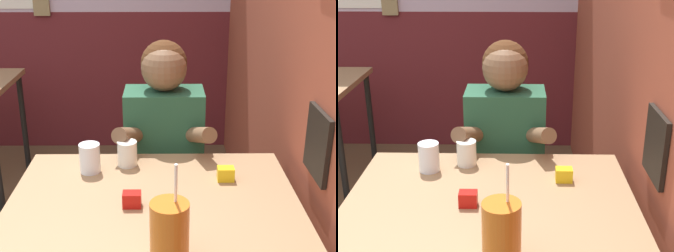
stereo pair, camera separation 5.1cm
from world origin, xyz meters
TOP-DOWN VIEW (x-y plane):
  - main_table at (0.70, 0.36)m, footprint 0.98×0.78m
  - person_seated at (0.74, 0.91)m, footprint 0.42×0.40m
  - cocktail_pitcher at (0.75, 0.05)m, footprint 0.10×0.10m
  - glass_near_pitcher at (0.46, 0.59)m, footprint 0.08×0.08m
  - glass_center at (0.60, 0.65)m, footprint 0.08×0.08m
  - condiment_ketchup at (0.63, 0.34)m, footprint 0.06×0.04m
  - condiment_mustard at (0.96, 0.52)m, footprint 0.06×0.04m

SIDE VIEW (x-z plane):
  - person_seated at x=0.74m, z-range 0.02..1.22m
  - main_table at x=0.70m, z-range 0.31..1.08m
  - condiment_ketchup at x=0.63m, z-range 0.77..0.82m
  - condiment_mustard at x=0.96m, z-range 0.77..0.82m
  - glass_center at x=0.60m, z-range 0.77..0.86m
  - glass_near_pitcher at x=0.46m, z-range 0.77..0.88m
  - cocktail_pitcher at x=0.75m, z-range 0.71..1.00m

